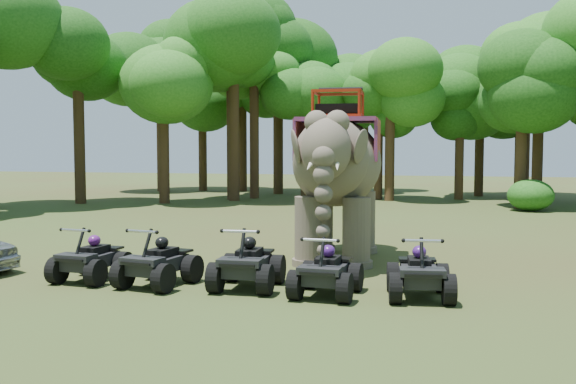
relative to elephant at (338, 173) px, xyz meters
name	(u,v)px	position (x,y,z in m)	size (l,w,h in m)	color
ground	(276,278)	(-0.96, -2.86, -2.31)	(110.00, 110.00, 0.00)	#47381E
elephant	(338,173)	(0.00, 0.00, 0.00)	(2.42, 5.50, 4.62)	brown
atv_0	(91,253)	(-4.94, -4.12, -1.69)	(1.22, 1.68, 1.24)	black
atv_1	(158,256)	(-3.22, -4.28, -1.66)	(1.27, 1.75, 1.29)	black
atv_2	(248,257)	(-1.26, -4.04, -1.64)	(1.31, 1.80, 1.34)	black
atv_3	(326,265)	(0.50, -4.32, -1.68)	(1.23, 1.68, 1.25)	black
atv_4	(420,266)	(2.34, -4.07, -1.67)	(1.25, 1.71, 1.27)	black
tree_0	(379,143)	(-0.96, 20.12, 0.96)	(4.58, 4.58, 6.54)	#195114
tree_1	(460,141)	(3.56, 21.14, 1.02)	(4.66, 4.66, 6.66)	#195114
tree_2	(521,133)	(6.38, 16.23, 1.36)	(5.14, 5.14, 7.35)	#195114
tree_27	(79,117)	(-16.14, 13.57, 2.29)	(6.44, 6.44, 9.20)	#195114
tree_28	(164,121)	(-11.83, 14.75, 2.07)	(6.13, 6.13, 8.76)	#195114
tree_29	(234,112)	(-8.72, 17.23, 2.68)	(6.98, 6.98, 9.97)	#195114
tree_30	(305,134)	(-5.30, 20.26, 1.45)	(5.26, 5.26, 7.51)	#195114
tree_31	(390,128)	(-0.24, 19.27, 1.75)	(5.68, 5.68, 8.12)	#195114
tree_32	(364,132)	(-2.37, 24.89, 1.72)	(5.63, 5.63, 8.05)	#195114
tree_33	(202,125)	(-13.51, 24.69, 2.22)	(6.34, 6.34, 9.06)	#195114
tree_34	(355,129)	(-3.15, 25.92, 1.91)	(5.91, 5.91, 8.44)	#195114
tree_35	(521,118)	(7.06, 23.23, 2.44)	(6.65, 6.65, 9.50)	#195114
tree_36	(480,130)	(4.80, 24.06, 1.75)	(5.68, 5.68, 8.11)	#195114
tree_38	(161,112)	(-16.07, 23.56, 3.08)	(7.54, 7.54, 10.77)	#195114
tree_39	(254,130)	(-8.12, 19.17, 1.72)	(5.64, 5.64, 8.06)	#195114
tree_40	(232,111)	(-9.09, 17.96, 2.75)	(7.08, 7.08, 10.11)	#195114
tree_41	(526,133)	(7.49, 24.32, 1.55)	(5.40, 5.40, 7.71)	#195114
tree_42	(538,124)	(7.48, 18.86, 1.91)	(5.91, 5.91, 8.45)	#195114
tree_43	(278,109)	(-7.67, 22.99, 3.15)	(7.64, 7.64, 10.92)	#195114
tree_44	(243,124)	(-10.68, 24.88, 2.25)	(6.38, 6.38, 9.12)	#195114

